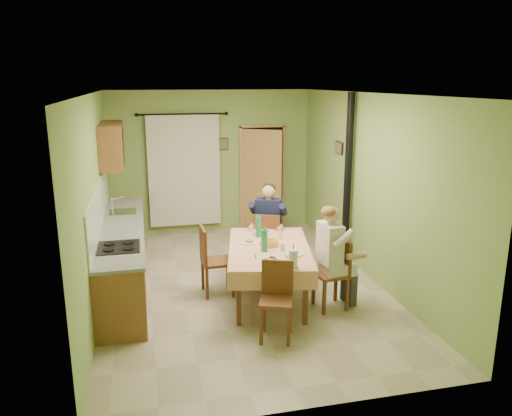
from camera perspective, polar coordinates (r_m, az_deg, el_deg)
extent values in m
cube|color=tan|center=(7.58, -1.69, -8.75)|extent=(4.00, 6.00, 0.01)
cube|color=#88AA57|center=(10.05, -5.14, 5.31)|extent=(4.00, 0.04, 2.80)
cube|color=#88AA57|center=(4.36, 6.04, -6.88)|extent=(4.00, 0.04, 2.80)
cube|color=#88AA57|center=(7.04, -17.94, 0.75)|extent=(0.04, 6.00, 2.80)
cube|color=#88AA57|center=(7.78, 12.85, 2.33)|extent=(0.04, 6.00, 2.80)
cube|color=white|center=(6.97, -1.86, 12.93)|extent=(4.00, 6.00, 0.04)
cube|color=brown|center=(7.67, -14.92, -5.42)|extent=(0.60, 3.60, 0.88)
cube|color=gray|center=(7.53, -15.15, -2.12)|extent=(0.64, 3.64, 0.04)
cube|color=white|center=(7.47, -17.49, 0.19)|extent=(0.02, 3.60, 0.66)
cube|color=silver|center=(8.30, -14.99, -0.49)|extent=(0.42, 0.42, 0.03)
cube|color=black|center=(6.57, -15.41, -4.33)|extent=(0.52, 0.56, 0.02)
cube|color=black|center=(6.73, -12.60, -8.03)|extent=(0.01, 0.55, 0.55)
cube|color=brown|center=(8.61, -16.15, 6.98)|extent=(0.35, 1.40, 0.70)
cylinder|color=black|center=(9.77, -8.42, 10.56)|extent=(1.70, 0.04, 0.04)
cube|color=silver|center=(9.92, -8.20, 4.22)|extent=(1.40, 0.06, 2.20)
cube|color=black|center=(10.30, 0.72, 3.49)|extent=(0.84, 0.03, 2.06)
cube|color=tan|center=(10.19, -1.73, 3.37)|extent=(0.06, 0.06, 2.12)
cube|color=tan|center=(10.40, 3.15, 3.58)|extent=(0.06, 0.06, 2.12)
cube|color=tan|center=(10.13, 0.76, 9.37)|extent=(0.96, 0.06, 0.06)
cube|color=tan|center=(10.06, 0.69, 3.17)|extent=(0.72, 0.47, 2.04)
cube|color=#E69F7A|center=(6.87, 1.52, -4.61)|extent=(1.44, 2.01, 0.04)
cube|color=#E69F7A|center=(6.06, 1.95, -8.41)|extent=(1.07, 0.24, 0.22)
cube|color=#E69F7A|center=(7.77, 1.19, -3.19)|extent=(1.07, 0.24, 0.22)
cube|color=#E69F7A|center=(6.90, -3.02, -5.51)|extent=(0.38, 1.79, 0.22)
cube|color=#E69F7A|center=(6.95, 6.02, -5.41)|extent=(0.38, 1.79, 0.22)
cylinder|color=white|center=(7.50, 1.09, -2.73)|extent=(0.25, 0.25, 0.02)
ellipsoid|color=#CC7233|center=(7.49, 1.09, -2.58)|extent=(0.12, 0.12, 0.05)
cylinder|color=white|center=(6.28, 1.66, -6.19)|extent=(0.25, 0.25, 0.02)
ellipsoid|color=#CC7233|center=(6.27, 1.66, -6.01)|extent=(0.12, 0.12, 0.05)
cylinder|color=white|center=(6.58, 4.38, -5.24)|extent=(0.25, 0.25, 0.02)
ellipsoid|color=#CC7233|center=(6.58, 4.38, -5.07)|extent=(0.12, 0.12, 0.05)
cylinder|color=white|center=(7.02, -0.79, -3.94)|extent=(0.25, 0.25, 0.02)
ellipsoid|color=#CC7233|center=(7.01, -0.79, -3.77)|extent=(0.12, 0.12, 0.05)
cylinder|color=#EE9D40|center=(6.90, 1.51, -4.01)|extent=(0.26, 0.26, 0.08)
cylinder|color=white|center=(6.34, 1.77, -5.98)|extent=(0.28, 0.28, 0.02)
cube|color=tan|center=(6.34, 1.79, -5.78)|extent=(0.07, 0.07, 0.03)
cube|color=tan|center=(6.37, 1.69, -5.70)|extent=(0.07, 0.05, 0.03)
cube|color=tan|center=(6.40, 1.97, -5.61)|extent=(0.07, 0.07, 0.03)
cube|color=tan|center=(6.32, 1.64, -5.86)|extent=(0.07, 0.07, 0.03)
cube|color=tan|center=(6.34, 1.75, -5.80)|extent=(0.06, 0.07, 0.03)
cube|color=tan|center=(6.31, 1.80, -5.88)|extent=(0.04, 0.06, 0.03)
cylinder|color=silver|center=(6.71, 3.05, -4.46)|extent=(0.07, 0.07, 0.10)
cylinder|color=silver|center=(7.19, 2.72, -3.16)|extent=(0.07, 0.07, 0.10)
cylinder|color=white|center=(6.09, 4.27, -5.79)|extent=(0.11, 0.11, 0.22)
cylinder|color=silver|center=(6.08, 4.27, -5.53)|extent=(0.02, 0.02, 0.30)
cube|color=brown|center=(7.94, 1.37, -3.94)|extent=(0.55, 0.55, 0.04)
cube|color=brown|center=(7.68, 1.16, -2.54)|extent=(0.40, 0.20, 0.48)
cube|color=brown|center=(5.91, 2.32, -10.60)|extent=(0.48, 0.48, 0.04)
cube|color=brown|center=(5.97, 2.48, -7.89)|extent=(0.37, 0.17, 0.43)
cube|color=brown|center=(6.75, 8.54, -7.49)|extent=(0.43, 0.43, 0.04)
cube|color=brown|center=(6.74, 9.97, -5.35)|extent=(0.08, 0.40, 0.45)
cube|color=brown|center=(7.14, -4.44, -6.12)|extent=(0.45, 0.45, 0.04)
cube|color=brown|center=(7.02, -6.05, -4.22)|extent=(0.06, 0.43, 0.49)
cube|color=#141938|center=(7.82, 1.26, -3.61)|extent=(0.49, 0.51, 0.16)
cube|color=#141938|center=(7.84, 1.43, -0.89)|extent=(0.45, 0.36, 0.54)
sphere|color=tan|center=(7.74, 1.43, 1.88)|extent=(0.21, 0.21, 0.21)
ellipsoid|color=black|center=(7.77, 1.48, 2.23)|extent=(0.21, 0.21, 0.16)
cube|color=silver|center=(6.76, 9.33, -6.74)|extent=(0.43, 0.39, 0.16)
cube|color=silver|center=(6.59, 8.44, -4.05)|extent=(0.26, 0.42, 0.54)
sphere|color=tan|center=(6.48, 8.65, -0.77)|extent=(0.21, 0.21, 0.21)
ellipsoid|color=olive|center=(6.45, 8.35, -0.45)|extent=(0.21, 0.21, 0.16)
cylinder|color=black|center=(8.27, 10.43, 3.16)|extent=(0.12, 0.12, 2.80)
cylinder|color=black|center=(8.59, 10.06, -5.04)|extent=(0.24, 0.24, 0.30)
cube|color=black|center=(10.01, -3.74, 7.32)|extent=(0.19, 0.03, 0.23)
cube|color=brown|center=(8.77, 9.44, 6.82)|extent=(0.03, 0.31, 0.21)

